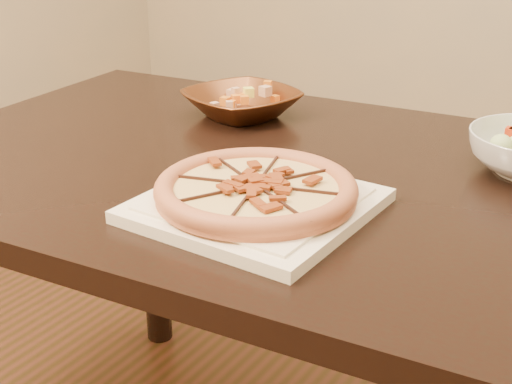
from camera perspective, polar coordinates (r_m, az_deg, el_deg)
dining_table at (r=1.23m, az=1.31°, el=-2.56°), size 1.37×0.94×0.75m
plate at (r=1.01m, az=0.00°, el=-1.01°), size 0.31×0.31×0.02m
pizza at (r=1.00m, az=0.00°, el=0.21°), size 0.29×0.29×0.03m
bronze_bowl at (r=1.44m, az=-1.15°, el=7.08°), size 0.27×0.27×0.05m
mixed_dish at (r=1.43m, az=-1.23°, el=8.64°), size 0.08×0.11×0.03m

